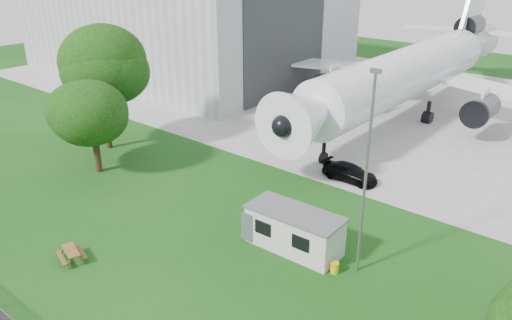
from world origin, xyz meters
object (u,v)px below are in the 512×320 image
Objects in this scene: picnic_west at (72,260)px; airliner at (411,70)px; hangar at (185,7)px; site_cabin at (294,230)px.

airliner is at bearing 101.47° from picnic_west.
hangar is at bearing 145.67° from picnic_west.
airliner is 26.52× the size of picnic_west.
airliner is at bearing 101.12° from site_cabin.
picnic_west is at bearing -51.17° from hangar.
hangar reaches higher than picnic_west.
hangar is 36.21m from airliner.
hangar is 0.90× the size of airliner.
hangar reaches higher than site_cabin.
airliner reaches higher than picnic_west.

